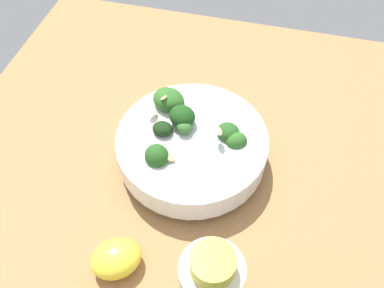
# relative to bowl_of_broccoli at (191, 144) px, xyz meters

# --- Properties ---
(ground_plane) EXTENTS (0.72, 0.72, 0.04)m
(ground_plane) POSITION_rel_bowl_of_broccoli_xyz_m (0.02, 0.00, -0.06)
(ground_plane) COLOR #996D42
(bowl_of_broccoli) EXTENTS (0.22, 0.22, 0.09)m
(bowl_of_broccoli) POSITION_rel_bowl_of_broccoli_xyz_m (0.00, 0.00, 0.00)
(bowl_of_broccoli) COLOR white
(bowl_of_broccoli) RESTS_ON ground_plane
(lemon_wedge) EXTENTS (0.08, 0.08, 0.04)m
(lemon_wedge) POSITION_rel_bowl_of_broccoli_xyz_m (0.05, 0.18, -0.02)
(lemon_wedge) COLOR yellow
(lemon_wedge) RESTS_ON ground_plane
(bottle_tall) EXTENTS (0.07, 0.07, 0.15)m
(bottle_tall) POSITION_rel_bowl_of_broccoli_xyz_m (-0.07, 0.20, 0.03)
(bottle_tall) COLOR beige
(bottle_tall) RESTS_ON ground_plane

